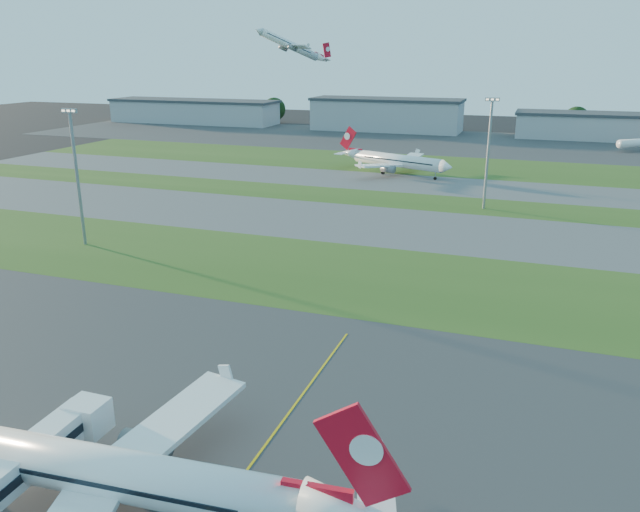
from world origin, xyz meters
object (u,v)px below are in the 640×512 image
at_px(light_mast_west, 76,169).
at_px(airliner_parked, 114,475).
at_px(light_mast_centre, 489,146).
at_px(airliner_taxiing, 397,161).

bearing_deg(light_mast_west, airliner_parked, -48.91).
relative_size(airliner_parked, light_mast_centre, 1.51).
xyz_separation_m(airliner_parked, light_mast_centre, (16.84, 116.97, 10.55)).
relative_size(airliner_taxiing, light_mast_centre, 1.40).
height_order(airliner_parked, airliner_taxiing, airliner_parked).
height_order(airliner_parked, light_mast_centre, light_mast_centre).
relative_size(airliner_taxiing, light_mast_west, 1.40).
height_order(airliner_parked, light_mast_west, light_mast_west).
relative_size(light_mast_west, light_mast_centre, 1.00).
bearing_deg(light_mast_centre, airliner_parked, -98.19).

